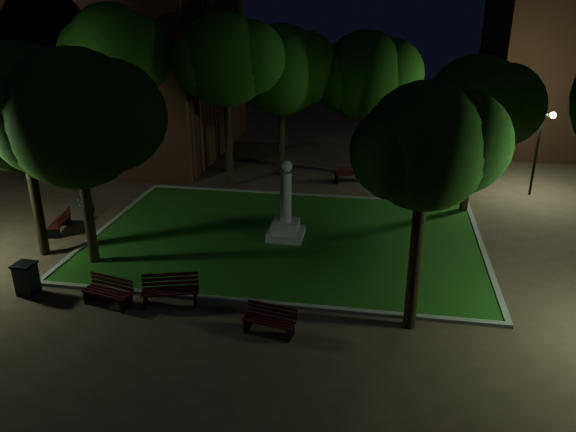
{
  "coord_description": "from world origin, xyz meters",
  "views": [
    {
      "loc": [
        3.56,
        -18.16,
        9.24
      ],
      "look_at": [
        0.26,
        1.0,
        1.41
      ],
      "focal_mm": 35.0,
      "sensor_mm": 36.0,
      "label": 1
    }
  ],
  "objects_px": {
    "monument": "(286,217)",
    "bench_far_side": "(350,175)",
    "trash_bin": "(26,278)",
    "bench_near_right": "(270,321)",
    "bench_west_near": "(109,292)",
    "bench_left_side": "(60,223)",
    "bicycle": "(85,202)",
    "bench_near_left": "(170,291)"
  },
  "relations": [
    {
      "from": "trash_bin",
      "to": "bench_near_right",
      "type": "bearing_deg",
      "value": -6.13
    },
    {
      "from": "bench_near_left",
      "to": "monument",
      "type": "bearing_deg",
      "value": 46.97
    },
    {
      "from": "monument",
      "to": "bench_near_right",
      "type": "bearing_deg",
      "value": -84.02
    },
    {
      "from": "monument",
      "to": "trash_bin",
      "type": "bearing_deg",
      "value": -143.03
    },
    {
      "from": "bench_near_right",
      "to": "bicycle",
      "type": "distance_m",
      "value": 13.0
    },
    {
      "from": "monument",
      "to": "bicycle",
      "type": "distance_m",
      "value": 9.59
    },
    {
      "from": "bench_left_side",
      "to": "bench_far_side",
      "type": "bearing_deg",
      "value": 115.5
    },
    {
      "from": "bench_near_left",
      "to": "bench_near_right",
      "type": "xyz_separation_m",
      "value": [
        3.42,
        -1.07,
        -0.06
      ]
    },
    {
      "from": "bench_near_left",
      "to": "bench_left_side",
      "type": "distance_m",
      "value": 8.01
    },
    {
      "from": "bench_near_left",
      "to": "bench_left_side",
      "type": "bearing_deg",
      "value": 127.79
    },
    {
      "from": "bench_left_side",
      "to": "trash_bin",
      "type": "distance_m",
      "value": 5.13
    },
    {
      "from": "monument",
      "to": "bench_west_near",
      "type": "relative_size",
      "value": 1.87
    },
    {
      "from": "trash_bin",
      "to": "bicycle",
      "type": "xyz_separation_m",
      "value": [
        -1.87,
        7.26,
        -0.15
      ]
    },
    {
      "from": "monument",
      "to": "bench_far_side",
      "type": "distance_m",
      "value": 7.87
    },
    {
      "from": "bench_west_near",
      "to": "bench_left_side",
      "type": "xyz_separation_m",
      "value": [
        -4.6,
        5.01,
        -0.03
      ]
    },
    {
      "from": "bench_far_side",
      "to": "trash_bin",
      "type": "xyz_separation_m",
      "value": [
        -9.62,
        -13.28,
        0.13
      ]
    },
    {
      "from": "bench_near_right",
      "to": "bicycle",
      "type": "relative_size",
      "value": 1.05
    },
    {
      "from": "bench_near_right",
      "to": "bench_far_side",
      "type": "xyz_separation_m",
      "value": [
        1.36,
        14.17,
        0.03
      ]
    },
    {
      "from": "bicycle",
      "to": "bench_far_side",
      "type": "bearing_deg",
      "value": -28.7
    },
    {
      "from": "bench_west_near",
      "to": "trash_bin",
      "type": "height_order",
      "value": "trash_bin"
    },
    {
      "from": "bench_near_right",
      "to": "monument",
      "type": "bearing_deg",
      "value": 107.25
    },
    {
      "from": "bench_far_side",
      "to": "bicycle",
      "type": "relative_size",
      "value": 1.14
    },
    {
      "from": "bench_west_near",
      "to": "bicycle",
      "type": "height_order",
      "value": "bench_west_near"
    },
    {
      "from": "bench_near_right",
      "to": "bench_left_side",
      "type": "xyz_separation_m",
      "value": [
        -9.94,
        5.73,
        -0.0
      ]
    },
    {
      "from": "bench_west_near",
      "to": "trash_bin",
      "type": "relative_size",
      "value": 1.57
    },
    {
      "from": "bench_left_side",
      "to": "trash_bin",
      "type": "height_order",
      "value": "trash_bin"
    },
    {
      "from": "bench_west_near",
      "to": "monument",
      "type": "bearing_deg",
      "value": 64.88
    },
    {
      "from": "bench_near_right",
      "to": "trash_bin",
      "type": "xyz_separation_m",
      "value": [
        -8.26,
        0.89,
        0.16
      ]
    },
    {
      "from": "trash_bin",
      "to": "bench_far_side",
      "type": "bearing_deg",
      "value": 54.07
    },
    {
      "from": "bench_far_side",
      "to": "bench_west_near",
      "type": "bearing_deg",
      "value": 44.05
    },
    {
      "from": "bench_west_near",
      "to": "trash_bin",
      "type": "bearing_deg",
      "value": -169.97
    },
    {
      "from": "monument",
      "to": "bench_near_left",
      "type": "bearing_deg",
      "value": -116.37
    },
    {
      "from": "bench_near_right",
      "to": "bicycle",
      "type": "bearing_deg",
      "value": 152.45
    },
    {
      "from": "bench_far_side",
      "to": "bicycle",
      "type": "bearing_deg",
      "value": 8.16
    },
    {
      "from": "monument",
      "to": "bench_left_side",
      "type": "bearing_deg",
      "value": -174.75
    },
    {
      "from": "bicycle",
      "to": "trash_bin",
      "type": "bearing_deg",
      "value": -131.87
    },
    {
      "from": "bench_left_side",
      "to": "bench_far_side",
      "type": "xyz_separation_m",
      "value": [
        11.3,
        8.43,
        0.03
      ]
    },
    {
      "from": "monument",
      "to": "bench_left_side",
      "type": "distance_m",
      "value": 9.31
    },
    {
      "from": "bench_left_side",
      "to": "bicycle",
      "type": "relative_size",
      "value": 1.05
    },
    {
      "from": "trash_bin",
      "to": "bench_left_side",
      "type": "bearing_deg",
      "value": 109.15
    },
    {
      "from": "monument",
      "to": "bench_near_left",
      "type": "height_order",
      "value": "monument"
    },
    {
      "from": "monument",
      "to": "bench_left_side",
      "type": "xyz_separation_m",
      "value": [
        -9.25,
        -0.85,
        -0.56
      ]
    }
  ]
}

